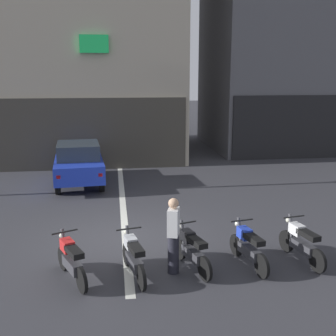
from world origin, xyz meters
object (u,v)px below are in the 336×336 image
at_px(motorcycle_silver_row_left_mid, 133,257).
at_px(motorcycle_black_row_centre, 191,249).
at_px(car_blue_crossing_near, 79,162).
at_px(person_by_motorcycles, 173,235).
at_px(motorcycle_blue_row_right_mid, 248,247).
at_px(motorcycle_white_row_rightmost, 301,242).
at_px(motorcycle_red_row_leftmost, 71,260).

xyz_separation_m(motorcycle_silver_row_left_mid, motorcycle_black_row_centre, (1.27, 0.20, 0.00)).
relative_size(car_blue_crossing_near, person_by_motorcycles, 2.54).
height_order(motorcycle_blue_row_right_mid, person_by_motorcycles, person_by_motorcycles).
height_order(motorcycle_silver_row_left_mid, person_by_motorcycles, person_by_motorcycles).
relative_size(motorcycle_black_row_centre, motorcycle_blue_row_right_mid, 0.98).
xyz_separation_m(motorcycle_silver_row_left_mid, person_by_motorcycles, (0.86, 0.07, 0.40)).
height_order(car_blue_crossing_near, motorcycle_black_row_centre, car_blue_crossing_near).
distance_m(car_blue_crossing_near, motorcycle_blue_row_right_mid, 8.83).
bearing_deg(person_by_motorcycles, motorcycle_blue_row_right_mid, 3.65).
distance_m(motorcycle_white_row_rightmost, person_by_motorcycles, 3.00).
bearing_deg(motorcycle_black_row_centre, motorcycle_white_row_rightmost, 1.44).
relative_size(motorcycle_white_row_rightmost, person_by_motorcycles, 0.99).
bearing_deg(motorcycle_red_row_leftmost, motorcycle_white_row_rightmost, 2.75).
bearing_deg(motorcycle_black_row_centre, person_by_motorcycles, -163.39).
bearing_deg(motorcycle_silver_row_left_mid, motorcycle_white_row_rightmost, 3.93).
xyz_separation_m(motorcycle_white_row_rightmost, person_by_motorcycles, (-2.96, -0.19, 0.40)).
relative_size(motorcycle_silver_row_left_mid, motorcycle_blue_row_right_mid, 1.00).
bearing_deg(motorcycle_silver_row_left_mid, person_by_motorcycles, 4.95).
xyz_separation_m(car_blue_crossing_near, motorcycle_black_row_centre, (2.98, -7.70, -0.43)).
distance_m(motorcycle_black_row_centre, motorcycle_white_row_rightmost, 2.55).
relative_size(car_blue_crossing_near, motorcycle_black_row_centre, 2.63).
xyz_separation_m(motorcycle_blue_row_right_mid, motorcycle_white_row_rightmost, (1.27, 0.08, 0.00)).
relative_size(motorcycle_red_row_leftmost, motorcycle_white_row_rightmost, 0.94).
xyz_separation_m(car_blue_crossing_near, motorcycle_red_row_leftmost, (0.44, -7.88, -0.43)).
relative_size(motorcycle_blue_row_right_mid, person_by_motorcycles, 0.99).
height_order(motorcycle_silver_row_left_mid, motorcycle_black_row_centre, same).
bearing_deg(motorcycle_blue_row_right_mid, person_by_motorcycles, -176.35).
height_order(car_blue_crossing_near, motorcycle_silver_row_left_mid, car_blue_crossing_near).
bearing_deg(motorcycle_blue_row_right_mid, motorcycle_silver_row_left_mid, -175.91).
xyz_separation_m(motorcycle_silver_row_left_mid, motorcycle_white_row_rightmost, (3.82, 0.26, 0.00)).
distance_m(motorcycle_red_row_leftmost, person_by_motorcycles, 2.17).
xyz_separation_m(motorcycle_red_row_leftmost, motorcycle_blue_row_right_mid, (3.82, 0.16, 0.00)).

